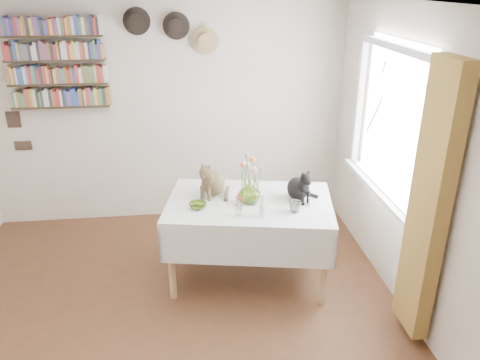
{
  "coord_description": "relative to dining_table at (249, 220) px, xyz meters",
  "views": [
    {
      "loc": [
        0.19,
        -2.93,
        2.64
      ],
      "look_at": [
        0.64,
        0.75,
        1.05
      ],
      "focal_mm": 35.0,
      "sensor_mm": 36.0,
      "label": 1
    }
  ],
  "objects": [
    {
      "name": "flower_vase",
      "position": [
        -0.01,
        -0.02,
        0.3
      ],
      "size": [
        0.27,
        0.27,
        0.21
      ],
      "primitive_type": "imported",
      "rotation": [
        0.0,
        0.0,
        -0.49
      ],
      "color": "#9FC146",
      "rests_on": "dining_table"
    },
    {
      "name": "berry_jar",
      "position": [
        -0.13,
        -0.25,
        0.3
      ],
      "size": [
        0.06,
        0.06,
        0.23
      ],
      "color": "white",
      "rests_on": "dining_table"
    },
    {
      "name": "porcelain_figurine",
      "position": [
        0.51,
        -0.16,
        0.23
      ],
      "size": [
        0.05,
        0.05,
        0.09
      ],
      "color": "white",
      "rests_on": "dining_table"
    },
    {
      "name": "curtain",
      "position": [
        1.16,
        -0.97,
        0.55
      ],
      "size": [
        0.12,
        0.38,
        2.1
      ],
      "primitive_type": "cube",
      "color": "brown",
      "rests_on": "room"
    },
    {
      "name": "wall_art_plaques",
      "position": [
        -2.37,
        1.38,
        0.53
      ],
      "size": [
        0.21,
        0.02,
        0.44
      ],
      "color": "#38281E",
      "rests_on": "room"
    },
    {
      "name": "room",
      "position": [
        -0.74,
        -0.85,
        0.65
      ],
      "size": [
        4.08,
        4.58,
        2.58
      ],
      "color": "brown",
      "rests_on": "ground"
    },
    {
      "name": "drinking_glass",
      "position": [
        0.36,
        -0.26,
        0.25
      ],
      "size": [
        0.15,
        0.15,
        0.1
      ],
      "primitive_type": "imported",
      "rotation": [
        0.0,
        0.0,
        -0.44
      ],
      "color": "white",
      "rests_on": "dining_table"
    },
    {
      "name": "window",
      "position": [
        1.22,
        -0.05,
        0.8
      ],
      "size": [
        0.12,
        1.52,
        1.32
      ],
      "color": "white",
      "rests_on": "room"
    },
    {
      "name": "tabby_cat",
      "position": [
        -0.31,
        0.2,
        0.37
      ],
      "size": [
        0.36,
        0.38,
        0.35
      ],
      "primitive_type": null,
      "rotation": [
        0.0,
        0.0,
        -0.61
      ],
      "color": "brown",
      "rests_on": "dining_table"
    },
    {
      "name": "green_bowl",
      "position": [
        -0.47,
        -0.08,
        0.22
      ],
      "size": [
        0.21,
        0.21,
        0.05
      ],
      "primitive_type": "imported",
      "rotation": [
        0.0,
        0.0,
        -0.55
      ],
      "color": "#9FC146",
      "rests_on": "dining_table"
    },
    {
      "name": "dining_table",
      "position": [
        0.0,
        0.0,
        0.0
      ],
      "size": [
        1.63,
        1.21,
        0.79
      ],
      "color": "white",
      "rests_on": "room"
    },
    {
      "name": "black_cat",
      "position": [
        0.44,
        0.0,
        0.35
      ],
      "size": [
        0.3,
        0.33,
        0.31
      ],
      "primitive_type": null,
      "rotation": [
        0.0,
        0.0,
        0.4
      ],
      "color": "black",
      "rests_on": "dining_table"
    },
    {
      "name": "candlestick",
      "position": [
        0.07,
        -0.3,
        0.26
      ],
      "size": [
        0.05,
        0.05,
        0.2
      ],
      "color": "white",
      "rests_on": "dining_table"
    },
    {
      "name": "wall_hats",
      "position": [
        -0.62,
        1.34,
        1.57
      ],
      "size": [
        0.98,
        0.09,
        0.48
      ],
      "color": "black",
      "rests_on": "room"
    },
    {
      "name": "bookshelf_unit",
      "position": [
        -1.84,
        1.31,
        1.24
      ],
      "size": [
        1.0,
        0.16,
        0.91
      ],
      "color": "#322617",
      "rests_on": "room"
    },
    {
      "name": "flower_bouquet",
      "position": [
        -0.01,
        -0.01,
        0.54
      ],
      "size": [
        0.17,
        0.13,
        0.39
      ],
      "color": "#4C7233",
      "rests_on": "flower_vase"
    }
  ]
}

